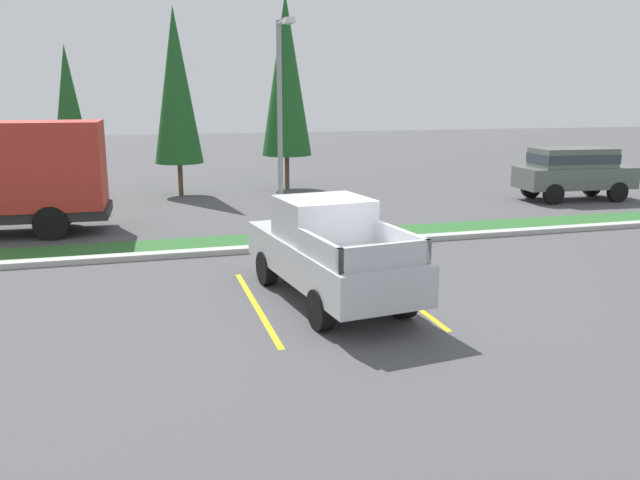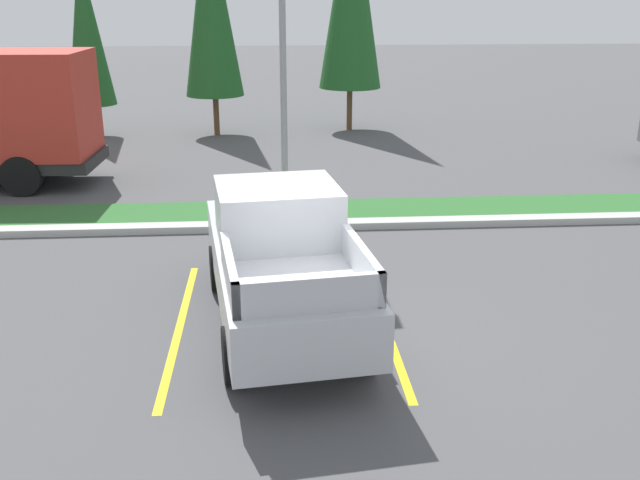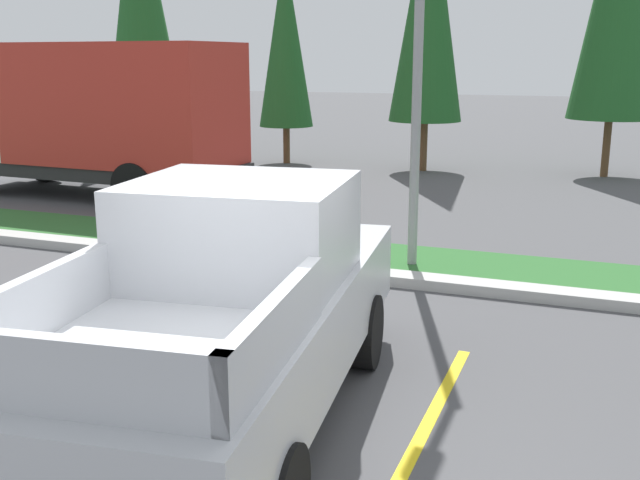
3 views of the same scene
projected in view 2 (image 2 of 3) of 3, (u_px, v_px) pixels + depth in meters
ground_plane at (320, 335)px, 10.44m from camera, size 120.00×120.00×0.00m
parking_line_near at (180, 326)px, 10.71m from camera, size 0.12×4.80×0.01m
parking_line_far at (383, 320)px, 10.92m from camera, size 0.12×4.80×0.01m
curb_strip at (303, 225)px, 15.13m from camera, size 56.00×0.40×0.15m
grass_median at (301, 212)px, 16.18m from camera, size 56.00×1.80×0.06m
pickup_truck_main at (281, 258)px, 10.52m from camera, size 2.53×5.42×2.10m
street_light at (283, 52)px, 14.62m from camera, size 0.24×1.49×6.13m
cypress_tree_left_inner at (86, 29)px, 23.68m from camera, size 1.59×1.59×6.11m
cypress_tree_center at (211, 0)px, 23.61m from camera, size 2.00×2.00×7.67m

